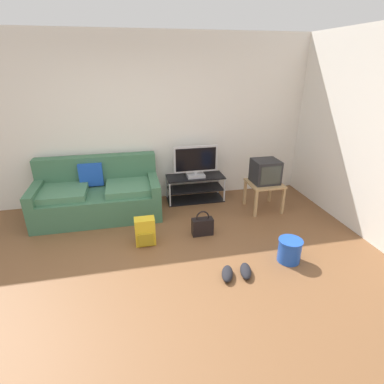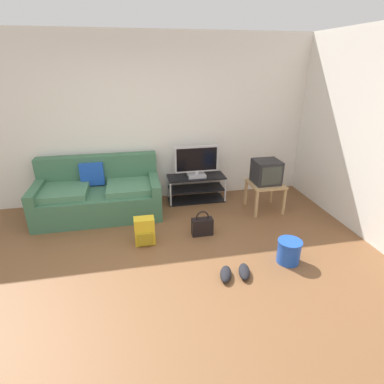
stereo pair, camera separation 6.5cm
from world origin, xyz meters
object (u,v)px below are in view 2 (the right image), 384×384
at_px(flat_tv, 197,162).
at_px(backpack, 145,231).
at_px(crt_tv, 266,172).
at_px(tv_stand, 196,188).
at_px(side_table, 265,187).
at_px(sneakers_pair, 235,273).
at_px(handbag, 202,226).
at_px(cleaning_bucket, 289,251).
at_px(couch, 99,195).

distance_m(flat_tv, backpack, 1.62).
distance_m(flat_tv, crt_tv, 1.15).
relative_size(tv_stand, side_table, 1.88).
xyz_separation_m(side_table, sneakers_pair, (-1.01, -1.53, -0.35)).
distance_m(crt_tv, handbag, 1.41).
bearing_deg(side_table, sneakers_pair, -123.43).
xyz_separation_m(flat_tv, handbag, (-0.16, -1.13, -0.58)).
distance_m(tv_stand, sneakers_pair, 2.12).
relative_size(cleaning_bucket, sneakers_pair, 0.68).
bearing_deg(cleaning_bucket, crt_tv, 78.42).
distance_m(tv_stand, crt_tv, 1.24).
xyz_separation_m(side_table, backpack, (-1.97, -0.64, -0.21)).
relative_size(crt_tv, handbag, 1.09).
relative_size(couch, flat_tv, 2.54).
height_order(crt_tv, handbag, crt_tv).
bearing_deg(side_table, backpack, -162.00).
bearing_deg(crt_tv, side_table, -90.00).
bearing_deg(sneakers_pair, crt_tv, 56.85).
height_order(side_table, handbag, side_table).
relative_size(tv_stand, backpack, 2.60).
xyz_separation_m(tv_stand, cleaning_bucket, (0.72, -1.98, -0.07)).
distance_m(tv_stand, handbag, 1.17).
distance_m(couch, backpack, 1.23).
relative_size(backpack, handbag, 1.02).
bearing_deg(handbag, side_table, 26.10).
xyz_separation_m(couch, backpack, (0.65, -1.04, -0.14)).
distance_m(side_table, sneakers_pair, 1.87).
height_order(backpack, handbag, backpack).
distance_m(side_table, cleaning_bucket, 1.45).
distance_m(side_table, handbag, 1.33).
height_order(tv_stand, backpack, tv_stand).
relative_size(side_table, crt_tv, 1.30).
distance_m(backpack, handbag, 0.81).
relative_size(couch, handbag, 5.12).
relative_size(backpack, sneakers_pair, 0.87).
xyz_separation_m(handbag, cleaning_bucket, (0.88, -0.82, 0.02)).
bearing_deg(handbag, couch, 146.13).
distance_m(handbag, sneakers_pair, 0.97).
bearing_deg(handbag, tv_stand, 82.15).
bearing_deg(couch, crt_tv, -8.32).
bearing_deg(side_table, crt_tv, 90.00).
relative_size(backpack, cleaning_bucket, 1.29).
xyz_separation_m(tv_stand, backpack, (-0.96, -1.22, -0.04)).
distance_m(tv_stand, backpack, 1.56).
bearing_deg(handbag, backpack, -175.23).
relative_size(side_table, sneakers_pair, 1.21).
relative_size(tv_stand, sneakers_pair, 2.27).
bearing_deg(handbag, crt_tv, 26.73).
relative_size(flat_tv, cleaning_bucket, 2.54).
bearing_deg(crt_tv, tv_stand, 150.79).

